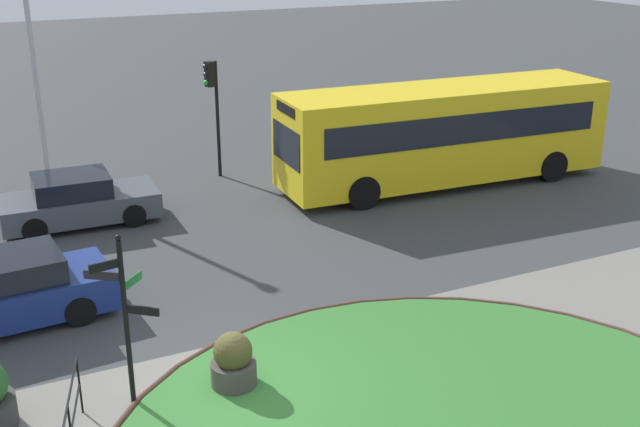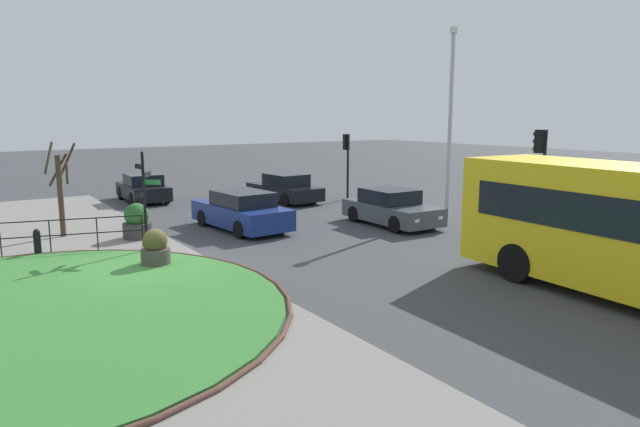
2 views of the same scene
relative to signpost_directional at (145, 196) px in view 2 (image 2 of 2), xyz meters
name	(u,v)px [view 2 (image 2 of 2)]	position (x,y,z in m)	size (l,w,h in m)	color
ground	(150,268)	(1.72, -0.46, -1.80)	(120.00, 120.00, 0.00)	#3D3F42
sidewalk_paving	(69,280)	(1.72, -2.59, -1.79)	(32.00, 7.73, 0.02)	gray
grass_island	(17,317)	(4.17, -4.03, -1.75)	(11.29, 11.29, 0.10)	#387A33
grass_kerb_ring	(17,316)	(4.17, -4.03, -1.75)	(11.60, 11.60, 0.11)	brown
signpost_directional	(145,196)	(0.00, 0.00, 0.00)	(1.02, 0.80, 3.15)	black
bollard_foreground	(37,242)	(-1.50, -2.87, -1.37)	(0.21, 0.21, 0.83)	black
railing_grass_edge	(50,232)	(-1.53, -2.50, -1.10)	(1.43, 5.25, 1.07)	black
car_near_lane	(241,211)	(-1.72, 4.06, -1.12)	(4.65, 2.17, 1.45)	navy
car_far_lane	(285,189)	(-6.75, 8.88, -1.16)	(4.42, 2.08, 1.39)	black
car_trailing	(143,189)	(-10.68, 3.09, -1.17)	(4.08, 1.96, 1.37)	black
car_oncoming	(391,208)	(0.72, 9.29, -1.15)	(4.21, 2.03, 1.39)	#474C51
traffic_light_near	(347,151)	(-5.74, 11.91, 0.61)	(0.49, 0.30, 3.28)	black
traffic_light_far	(540,160)	(5.48, 11.69, 0.94)	(0.48, 0.31, 3.74)	black
lamppost_tall	(450,117)	(0.38, 12.73, 2.36)	(0.32, 0.32, 7.73)	#B7B7BC
planter_near_signpost	(137,223)	(-2.30, 0.37, -1.24)	(0.98, 0.98, 1.24)	#383838
planter_kerbside	(155,250)	(1.73, -0.29, -1.30)	(0.81, 0.81, 1.10)	#47423D
street_tree_bare	(60,188)	(-4.10, -1.70, -0.09)	(0.95, 1.11, 3.31)	#423323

